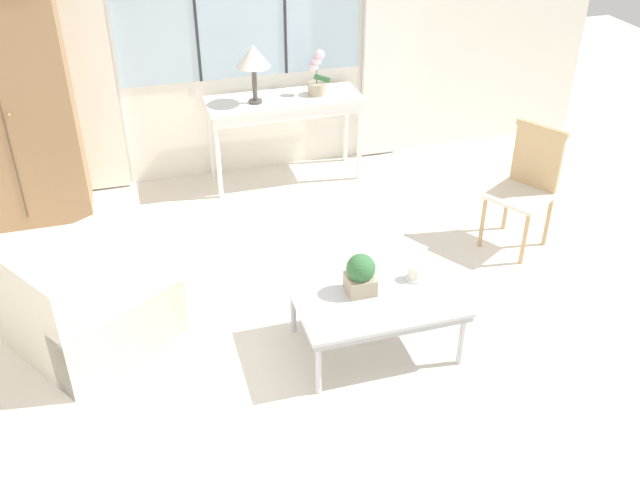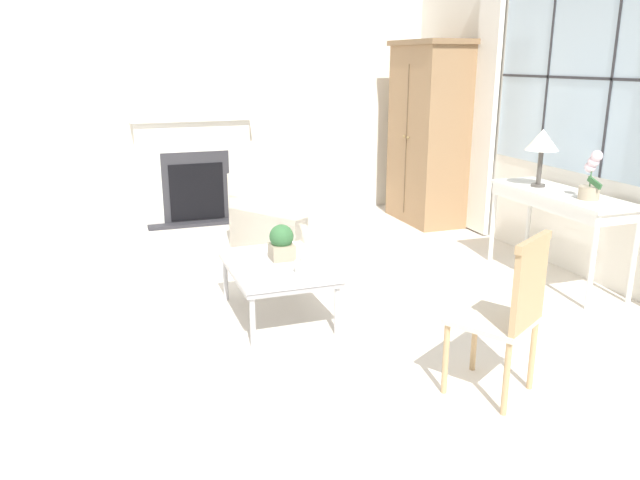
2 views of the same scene
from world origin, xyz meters
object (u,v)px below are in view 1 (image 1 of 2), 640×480
Objects in this scene: table_lamp at (253,58)px; potted_orchid at (317,77)px; console_table at (284,107)px; armchair_upholstered at (83,304)px; potted_plant_small at (361,274)px; pillar_candle at (414,273)px; armoire at (4,97)px; side_chair_wooden at (528,180)px; coffee_table at (376,300)px.

table_lamp is 0.64m from potted_orchid.
console_table reaches higher than armchair_upholstered.
table_lamp is at bearing 93.45° from potted_plant_small.
pillar_candle is at bearing -77.58° from table_lamp.
armoire is 3.39m from potted_plant_small.
armchair_upholstered is at bearing 161.47° from potted_plant_small.
table_lamp is 1.27× the size of potted_orchid.
pillar_candle is (2.16, -0.56, 0.20)m from armchair_upholstered.
armoire is 4.13× the size of table_lamp.
side_chair_wooden is (3.94, -1.63, -0.52)m from armoire.
table_lamp is 4.17× the size of pillar_candle.
armoire is 3.52m from coffee_table.
potted_plant_small is at bearing -48.35° from armoire.
side_chair_wooden reaches higher than console_table.
table_lamp is (-0.27, -0.04, 0.50)m from console_table.
coffee_table is 0.33m from pillar_candle.
console_table is 1.42× the size of side_chair_wooden.
potted_orchid is at bearing 82.34° from coffee_table.
side_chair_wooden is (1.59, -1.66, -0.16)m from console_table.
table_lamp is 2.63m from pillar_candle.
armoire is 17.24× the size of pillar_candle.
coffee_table is at bearing -97.66° from potted_orchid.
pillar_candle is (-1.32, -0.84, -0.09)m from side_chair_wooden.
pillar_candle is at bearing 4.45° from potted_plant_small.
potted_orchid is at bearing 80.19° from potted_plant_small.
potted_orchid is 2.70m from coffee_table.
pillar_candle is at bearing -14.57° from armchair_upholstered.
console_table is at bearing -178.70° from potted_orchid.
side_chair_wooden is (3.48, 0.28, 0.29)m from armchair_upholstered.
console_table is 11.37× the size of pillar_candle.
armchair_upholstered is at bearing 160.48° from coffee_table.
potted_orchid is (2.66, 0.04, -0.10)m from armoire.
armoire is at bearing 136.65° from pillar_candle.
armchair_upholstered is at bearing -76.44° from armoire.
armoire is 2.37m from console_table.
potted_plant_small is (-0.44, -2.54, -0.41)m from potted_orchid.
side_chair_wooden reaches higher than pillar_candle.
armchair_upholstered is 3.50m from side_chair_wooden.
coffee_table is at bearing -47.97° from armoire.
potted_plant_small is at bearing -86.55° from table_lamp.
table_lamp is at bearing 49.73° from armchair_upholstered.
side_chair_wooden is 1.92m from potted_plant_small.
coffee_table is (-0.35, -2.61, -0.59)m from potted_orchid.
table_lamp is at bearing 102.42° from pillar_candle.
table_lamp is at bearing -0.14° from armoire.
armoire reaches higher than pillar_candle.
console_table is 0.41m from potted_orchid.
potted_plant_small is (-0.09, 0.07, 0.18)m from coffee_table.
potted_orchid is 0.31× the size of armchair_upholstered.
armchair_upholstered is at bearing -138.46° from potted_orchid.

